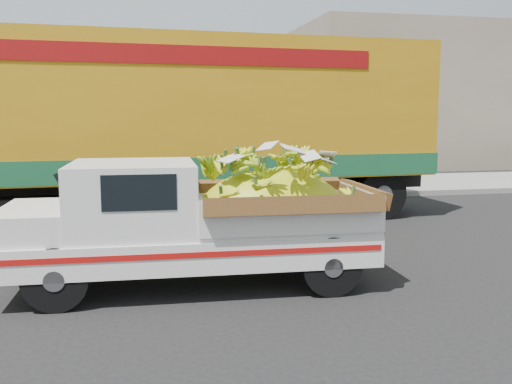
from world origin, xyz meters
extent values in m
plane|color=black|center=(0.00, 0.00, 0.00)|extent=(100.00, 100.00, 0.00)
cube|color=gray|center=(0.00, 6.86, 0.07)|extent=(60.00, 0.25, 0.15)
cube|color=gray|center=(0.00, 8.96, 0.07)|extent=(60.00, 4.00, 0.14)
cube|color=gray|center=(14.00, 15.86, 3.00)|extent=(14.00, 6.00, 6.00)
cylinder|color=black|center=(-1.03, -0.94, 0.38)|extent=(0.77, 0.25, 0.76)
cylinder|color=black|center=(-0.98, 0.52, 0.38)|extent=(0.77, 0.25, 0.76)
cylinder|color=black|center=(2.27, -1.06, 0.38)|extent=(0.77, 0.25, 0.76)
cylinder|color=black|center=(2.32, 0.40, 0.38)|extent=(0.77, 0.25, 0.76)
cube|color=silver|center=(0.59, -0.27, 0.55)|extent=(4.76, 1.86, 0.39)
cube|color=#A50F0C|center=(0.56, -1.12, 0.62)|extent=(4.60, 0.17, 0.07)
cube|color=silver|center=(-1.72, -0.19, 0.45)|extent=(0.16, 1.67, 0.14)
cube|color=silver|center=(-1.33, -0.20, 0.93)|extent=(0.90, 1.63, 0.36)
cube|color=silver|center=(-0.13, -0.24, 1.20)|extent=(1.60, 1.68, 0.90)
cube|color=black|center=(-0.06, -1.07, 1.37)|extent=(0.85, 0.04, 0.42)
cube|color=silver|center=(1.79, -0.31, 1.00)|extent=(2.36, 1.78, 0.51)
ellipsoid|color=yellow|center=(1.69, -0.31, 0.90)|extent=(2.13, 1.43, 1.28)
cylinder|color=black|center=(5.07, 3.72, 0.55)|extent=(1.12, 0.39, 1.10)
cylinder|color=black|center=(4.93, 5.72, 0.55)|extent=(1.12, 0.39, 1.10)
cylinder|color=black|center=(3.87, 3.64, 0.55)|extent=(1.12, 0.39, 1.10)
cylinder|color=black|center=(3.73, 5.64, 0.55)|extent=(1.12, 0.39, 1.10)
cube|color=black|center=(0.31, 4.41, 0.78)|extent=(12.04, 1.80, 0.36)
cube|color=#BF8712|center=(0.31, 4.41, 2.38)|extent=(11.90, 3.28, 2.84)
cube|color=#185630|center=(0.31, 4.41, 1.21)|extent=(11.96, 3.30, 0.45)
cube|color=maroon|center=(0.39, 3.15, 3.35)|extent=(8.38, 0.58, 0.35)
camera|label=1|loc=(-0.09, -7.64, 2.26)|focal=40.00mm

